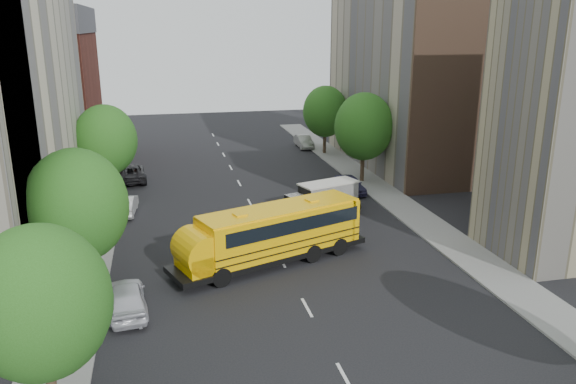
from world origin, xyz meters
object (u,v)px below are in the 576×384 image
object	(u,v)px
street_tree_4	(364,127)
parked_car_2	(130,173)
street_tree_5	(325,112)
school_bus	(269,233)
parked_car_5	(304,141)
parked_car_0	(127,298)
parked_car_4	(350,184)
safari_truck	(324,198)
street_tree_2	(106,140)
street_tree_0	(40,303)
parked_car_1	(125,205)
street_tree_1	(77,206)

from	to	relation	value
street_tree_4	parked_car_2	world-z (taller)	street_tree_4
street_tree_5	school_bus	world-z (taller)	street_tree_5
parked_car_5	parked_car_0	bearing A→B (deg)	-117.10
parked_car_0	parked_car_4	distance (m)	24.74
safari_truck	parked_car_5	world-z (taller)	safari_truck
street_tree_5	parked_car_2	bearing A→B (deg)	-161.11
street_tree_2	street_tree_0	bearing A→B (deg)	-90.00
street_tree_2	street_tree_4	bearing A→B (deg)	0.00
street_tree_5	parked_car_1	distance (m)	26.77
street_tree_0	street_tree_5	distance (m)	45.65
parked_car_2	school_bus	bearing A→B (deg)	107.39
parked_car_1	parked_car_2	size ratio (longest dim) A/B	0.76
street_tree_5	school_bus	distance (m)	30.65
school_bus	parked_car_2	world-z (taller)	school_bus
street_tree_2	safari_truck	xyz separation A→B (m)	(16.00, -7.95, -3.56)
street_tree_2	parked_car_0	world-z (taller)	street_tree_2
street_tree_5	school_bus	bearing A→B (deg)	-112.75
street_tree_0	parked_car_5	size ratio (longest dim) A/B	1.72
school_bus	parked_car_0	bearing A→B (deg)	-171.98
street_tree_0	street_tree_2	world-z (taller)	street_tree_2
parked_car_1	safari_truck	bearing A→B (deg)	171.95
safari_truck	school_bus	bearing A→B (deg)	-143.38
parked_car_4	safari_truck	bearing A→B (deg)	-131.50
parked_car_1	street_tree_2	bearing A→B (deg)	-68.42
street_tree_2	parked_car_2	size ratio (longest dim) A/B	1.37
parked_car_0	street_tree_1	bearing A→B (deg)	-53.79
parked_car_2	parked_car_5	xyz separation A→B (m)	(19.20, 10.82, -0.07)
street_tree_5	parked_car_0	distance (m)	38.20
parked_car_2	parked_car_5	bearing A→B (deg)	-155.82
street_tree_2	parked_car_2	world-z (taller)	street_tree_2
street_tree_5	parked_car_4	bearing A→B (deg)	-98.32
street_tree_0	school_bus	bearing A→B (deg)	49.28
school_bus	safari_truck	world-z (taller)	school_bus
parked_car_2	parked_car_4	world-z (taller)	parked_car_2
parked_car_0	parked_car_1	xyz separation A→B (m)	(-0.80, 15.81, -0.08)
street_tree_0	safari_truck	size ratio (longest dim) A/B	1.25
street_tree_5	parked_car_4	world-z (taller)	street_tree_5
street_tree_1	safari_truck	bearing A→B (deg)	32.15
parked_car_0	parked_car_1	size ratio (longest dim) A/B	1.07
school_bus	street_tree_1	bearing A→B (deg)	170.10
parked_car_4	parked_car_2	bearing A→B (deg)	152.83
street_tree_4	parked_car_5	size ratio (longest dim) A/B	1.88
parked_car_1	school_bus	bearing A→B (deg)	132.10
street_tree_4	parked_car_2	xyz separation A→B (m)	(-20.60, 4.95, -4.29)
street_tree_5	parked_car_1	bearing A→B (deg)	-141.09
street_tree_2	street_tree_5	size ratio (longest dim) A/B	1.03
safari_truck	parked_car_4	distance (m)	6.23
parked_car_0	parked_car_5	distance (m)	40.62
street_tree_2	parked_car_2	bearing A→B (deg)	74.21
safari_truck	parked_car_5	size ratio (longest dim) A/B	1.38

